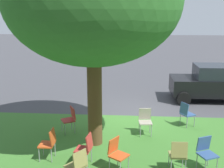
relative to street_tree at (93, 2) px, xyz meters
The scene contains 13 objects.
ground 5.14m from the street_tree, 115.43° to the right, with size 80.00×80.00×0.00m, color #424247.
grass_verge 4.46m from the street_tree, 155.19° to the left, with size 48.00×6.00×0.01m, color #3D752D.
street_tree is the anchor object (origin of this frame).
chair_0 4.62m from the street_tree, 147.25° to the left, with size 0.43×0.43×0.88m.
chair_1 4.30m from the street_tree, 86.17° to the left, with size 0.58×0.58×0.88m.
chair_2 4.09m from the street_tree, 116.44° to the left, with size 0.58×0.58×0.88m.
chair_3 4.04m from the street_tree, 43.30° to the left, with size 0.42×0.42×0.88m.
chair_4 4.97m from the street_tree, 157.11° to the left, with size 0.55×0.55×0.88m.
chair_5 3.92m from the street_tree, 38.45° to the right, with size 0.57×0.56×0.88m.
chair_6 3.94m from the street_tree, 86.20° to the left, with size 0.48×0.48×0.88m.
chair_7 4.12m from the street_tree, 153.55° to the right, with size 0.45×0.46×0.88m.
chair_8 5.06m from the street_tree, 153.23° to the right, with size 0.57×0.57×0.88m.
parked_car 7.55m from the street_tree, 135.78° to the right, with size 3.70×1.92×1.65m.
Camera 1 is at (0.17, 10.50, 3.97)m, focal length 44.51 mm.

